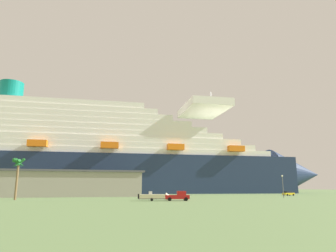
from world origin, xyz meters
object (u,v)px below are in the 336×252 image
at_px(palm_tree, 18,166).
at_px(parked_car_green_wagon, 26,194).
at_px(street_lamp, 283,182).
at_px(small_boat_on_trailer, 156,197).
at_px(parked_car_yellow_taxi, 288,193).
at_px(parked_car_white_van, 75,194).
at_px(cruise_ship, 72,156).
at_px(parked_car_red_hatchback, 122,194).
at_px(pickup_truck, 178,196).

relative_size(palm_tree, parked_car_green_wagon, 2.20).
bearing_deg(street_lamp, small_boat_on_trailer, -163.15).
bearing_deg(palm_tree, parked_car_yellow_taxi, 11.03).
bearing_deg(parked_car_green_wagon, parked_car_yellow_taxi, -4.57).
relative_size(parked_car_green_wagon, parked_car_white_van, 0.98).
distance_m(cruise_ship, parked_car_yellow_taxi, 99.33).
relative_size(small_boat_on_trailer, parked_car_red_hatchback, 1.83).
height_order(small_boat_on_trailer, parked_car_yellow_taxi, small_boat_on_trailer).
height_order(cruise_ship, parked_car_yellow_taxi, cruise_ship).
bearing_deg(palm_tree, parked_car_red_hatchback, 39.19).
xyz_separation_m(cruise_ship, street_lamp, (66.99, -72.21, -13.50)).
xyz_separation_m(palm_tree, parked_car_red_hatchback, (28.31, 23.08, -7.42)).
xyz_separation_m(cruise_ship, palm_tree, (-7.86, -71.63, -9.75)).
height_order(cruise_ship, parked_car_green_wagon, cruise_ship).
bearing_deg(parked_car_yellow_taxi, parked_car_red_hatchback, 174.68).
bearing_deg(pickup_truck, parked_car_yellow_taxi, 31.53).
height_order(pickup_truck, street_lamp, street_lamp).
height_order(palm_tree, parked_car_red_hatchback, palm_tree).
bearing_deg(street_lamp, parked_car_white_van, 161.69).
relative_size(small_boat_on_trailer, palm_tree, 0.84).
xyz_separation_m(pickup_truck, street_lamp, (37.18, 13.70, 3.46)).
bearing_deg(parked_car_red_hatchback, palm_tree, -140.81).
bearing_deg(parked_car_green_wagon, small_boat_on_trailer, -47.50).
xyz_separation_m(pickup_truck, parked_car_green_wagon, (-39.92, 38.99, -0.21)).
height_order(cruise_ship, pickup_truck, cruise_ship).
xyz_separation_m(cruise_ship, parked_car_green_wagon, (-10.11, -46.91, -17.16)).
distance_m(parked_car_green_wagon, parked_car_white_van, 16.07).
distance_m(cruise_ship, small_boat_on_trailer, 90.16).
distance_m(pickup_truck, street_lamp, 39.77).
distance_m(pickup_truck, parked_car_red_hatchback, 38.51).
xyz_separation_m(parked_car_green_wagon, parked_car_yellow_taxi, (91.54, -7.32, -0.00)).
bearing_deg(parked_car_white_van, parked_car_yellow_taxi, -1.86).
height_order(cruise_ship, small_boat_on_trailer, cruise_ship).
distance_m(palm_tree, parked_car_red_hatchback, 37.27).
bearing_deg(parked_car_green_wagon, palm_tree, -84.78).
bearing_deg(small_boat_on_trailer, parked_car_red_hatchback, 96.77).
distance_m(street_lamp, parked_car_yellow_taxi, 23.35).
bearing_deg(small_boat_on_trailer, parked_car_white_van, 120.50).
distance_m(cruise_ship, parked_car_green_wagon, 50.97).
relative_size(pickup_truck, palm_tree, 0.57).
distance_m(small_boat_on_trailer, parked_car_red_hatchback, 36.70).
xyz_separation_m(small_boat_on_trailer, parked_car_red_hatchback, (-4.33, 36.44, -0.13)).
bearing_deg(parked_car_green_wagon, street_lamp, -18.17).
xyz_separation_m(small_boat_on_trailer, parked_car_green_wagon, (-34.89, 38.08, -0.13)).
relative_size(parked_car_green_wagon, parked_car_red_hatchback, 0.99).
bearing_deg(parked_car_yellow_taxi, pickup_truck, -148.47).
bearing_deg(parked_car_white_van, parked_car_green_wagon, 162.43).
xyz_separation_m(parked_car_yellow_taxi, parked_car_red_hatchback, (-60.98, 5.68, 0.00)).
distance_m(parked_car_yellow_taxi, parked_car_white_van, 76.26).
bearing_deg(small_boat_on_trailer, pickup_truck, -10.27).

